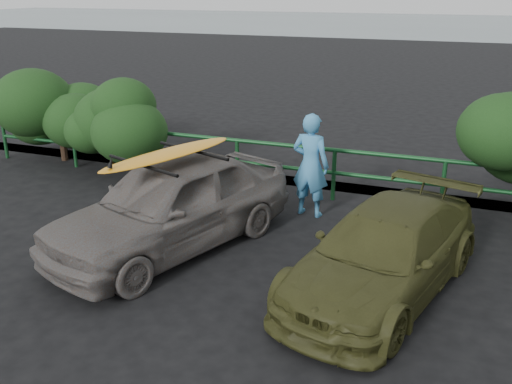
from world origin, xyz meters
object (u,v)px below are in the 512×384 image
guardrail (284,169)px  man (310,165)px  surfboard (168,154)px  olive_vehicle (384,253)px  sedan (171,204)px

guardrail → man: man is taller
guardrail → surfboard: 3.26m
guardrail → man: (0.77, -0.88, 0.41)m
olive_vehicle → sedan: bearing=-168.6°
guardrail → man: size_ratio=7.51×
sedan → olive_vehicle: sedan is taller
surfboard → sedan: bearing=-160.4°
sedan → surfboard: size_ratio=1.70×
man → sedan: bearing=59.6°
guardrail → sedan: size_ratio=3.28×
surfboard → man: bearing=71.3°
man → surfboard: man is taller
sedan → surfboard: bearing=19.6°
olive_vehicle → surfboard: bearing=-168.6°
sedan → surfboard: surfboard is taller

